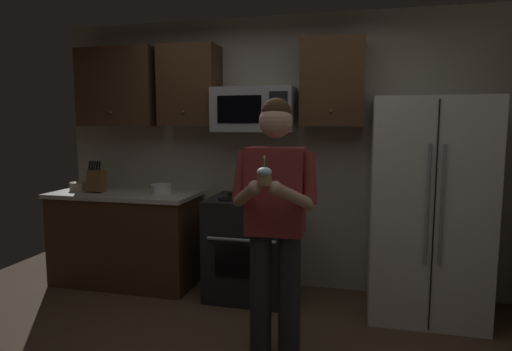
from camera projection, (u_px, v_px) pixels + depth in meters
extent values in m
cube|color=#B7AD99|center=(276.00, 154.00, 4.22)|extent=(4.40, 0.10, 2.60)
cube|color=black|center=(252.00, 247.00, 3.98)|extent=(0.76, 0.66, 0.92)
cube|color=black|center=(242.00, 262.00, 3.66)|extent=(0.48, 0.01, 0.28)
cylinder|color=#99999E|center=(241.00, 240.00, 3.61)|extent=(0.60, 0.03, 0.03)
cylinder|color=black|center=(228.00, 199.00, 3.83)|extent=(0.18, 0.18, 0.01)
cylinder|color=black|center=(268.00, 201.00, 3.75)|extent=(0.18, 0.18, 0.01)
cylinder|color=black|center=(237.00, 194.00, 4.10)|extent=(0.18, 0.18, 0.01)
cylinder|color=black|center=(274.00, 196.00, 4.02)|extent=(0.18, 0.18, 0.01)
cube|color=#9EA0A5|center=(255.00, 110.00, 3.95)|extent=(0.74, 0.40, 0.40)
cube|color=black|center=(239.00, 109.00, 3.77)|extent=(0.40, 0.01, 0.24)
cube|color=black|center=(278.00, 109.00, 3.69)|extent=(0.16, 0.01, 0.30)
cube|color=white|center=(427.00, 208.00, 3.54)|extent=(0.90, 0.72, 1.80)
cylinder|color=gray|center=(428.00, 205.00, 3.18)|extent=(0.02, 0.02, 0.90)
cylinder|color=gray|center=(442.00, 205.00, 3.15)|extent=(0.02, 0.02, 0.90)
cube|color=black|center=(434.00, 218.00, 3.19)|extent=(0.01, 0.01, 1.74)
cube|color=#4C301C|center=(120.00, 88.00, 4.30)|extent=(0.80, 0.34, 0.76)
sphere|color=brown|center=(111.00, 113.00, 4.15)|extent=(0.03, 0.03, 0.03)
cube|color=#4C301C|center=(190.00, 86.00, 4.12)|extent=(0.55, 0.34, 0.76)
sphere|color=brown|center=(183.00, 112.00, 3.98)|extent=(0.03, 0.03, 0.03)
cube|color=#4C301C|center=(333.00, 83.00, 3.80)|extent=(0.55, 0.34, 0.76)
sphere|color=brown|center=(331.00, 111.00, 3.66)|extent=(0.03, 0.03, 0.03)
cube|color=#4C301C|center=(127.00, 239.00, 4.31)|extent=(1.40, 0.62, 0.88)
cube|color=beige|center=(125.00, 194.00, 4.25)|extent=(1.44, 0.66, 0.04)
cube|color=brown|center=(96.00, 181.00, 4.26)|extent=(0.16, 0.15, 0.24)
cylinder|color=black|center=(90.00, 165.00, 4.23)|extent=(0.02, 0.04, 0.09)
cylinder|color=black|center=(92.00, 166.00, 4.22)|extent=(0.02, 0.04, 0.09)
cylinder|color=black|center=(95.00, 166.00, 4.22)|extent=(0.02, 0.04, 0.09)
cylinder|color=black|center=(97.00, 166.00, 4.21)|extent=(0.02, 0.04, 0.09)
cylinder|color=black|center=(100.00, 166.00, 4.20)|extent=(0.02, 0.04, 0.09)
cylinder|color=white|center=(161.00, 189.00, 4.17)|extent=(0.19, 0.19, 0.09)
torus|color=white|center=(161.00, 185.00, 4.17)|extent=(0.20, 0.20, 0.01)
cylinder|color=beige|center=(79.00, 187.00, 4.37)|extent=(0.17, 0.17, 0.08)
torus|color=beige|center=(79.00, 183.00, 4.36)|extent=(0.18, 0.18, 0.01)
cylinder|color=#262628|center=(261.00, 294.00, 2.96)|extent=(0.15, 0.15, 0.86)
cylinder|color=#262628|center=(289.00, 297.00, 2.91)|extent=(0.15, 0.15, 0.86)
cube|color=maroon|center=(275.00, 191.00, 2.85)|extent=(0.38, 0.22, 0.58)
sphere|color=tan|center=(276.00, 121.00, 2.79)|extent=(0.22, 0.22, 0.22)
sphere|color=#382314|center=(276.00, 113.00, 2.80)|extent=(0.20, 0.20, 0.20)
cylinder|color=maroon|center=(242.00, 176.00, 2.86)|extent=(0.15, 0.18, 0.35)
cylinder|color=tan|center=(246.00, 195.00, 2.70)|extent=(0.26, 0.33, 0.21)
sphere|color=tan|center=(255.00, 188.00, 2.55)|extent=(0.09, 0.09, 0.09)
cylinder|color=maroon|center=(309.00, 178.00, 2.76)|extent=(0.15, 0.18, 0.35)
cylinder|color=tan|center=(294.00, 197.00, 2.63)|extent=(0.26, 0.33, 0.21)
sphere|color=tan|center=(275.00, 188.00, 2.52)|extent=(0.09, 0.09, 0.09)
cylinder|color=#A87F56|center=(264.00, 180.00, 2.51)|extent=(0.08, 0.08, 0.06)
ellipsoid|color=silver|center=(264.00, 172.00, 2.50)|extent=(0.09, 0.09, 0.06)
cylinder|color=#4CBF66|center=(264.00, 164.00, 2.50)|extent=(0.01, 0.01, 0.06)
ellipsoid|color=#FFD159|center=(264.00, 157.00, 2.49)|extent=(0.01, 0.01, 0.02)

